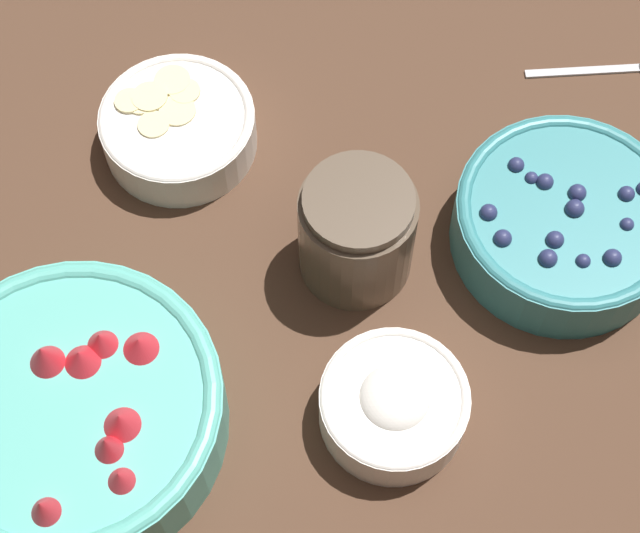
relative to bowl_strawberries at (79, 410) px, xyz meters
name	(u,v)px	position (x,y,z in m)	size (l,w,h in m)	color
ground_plane	(366,283)	(-0.21, -0.14, -0.04)	(4.00, 4.00, 0.00)	#4C3323
bowl_strawberries	(79,410)	(0.00, 0.00, 0.00)	(0.23, 0.23, 0.08)	#56B7A8
bowl_blueberries	(570,222)	(-0.37, -0.20, 0.00)	(0.18, 0.18, 0.06)	teal
bowl_bananas	(183,127)	(-0.04, -0.27, -0.01)	(0.13, 0.13, 0.04)	white
bowl_cream	(400,405)	(-0.24, -0.03, -0.01)	(0.11, 0.11, 0.05)	white
jar_chocolate	(362,234)	(-0.20, -0.16, 0.01)	(0.09, 0.09, 0.10)	brown
spoon	(634,67)	(-0.44, -0.38, -0.03)	(0.14, 0.04, 0.01)	silver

